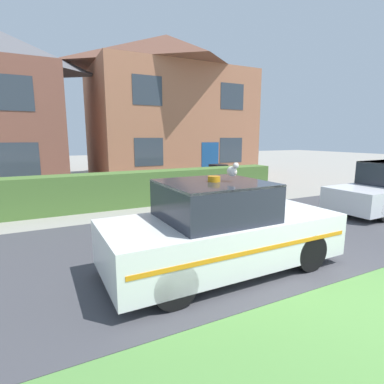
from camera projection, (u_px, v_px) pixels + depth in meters
name	position (u px, v px, depth m)	size (l,w,h in m)	color
ground_plane	(379.00, 304.00, 4.27)	(80.00, 80.00, 0.00)	gray
road_strip	(239.00, 236.00, 7.24)	(28.00, 5.35, 0.01)	#424247
garden_hedge	(133.00, 189.00, 10.37)	(11.25, 0.86, 1.18)	#4C7233
police_car	(221.00, 229.00, 5.30)	(4.23, 1.84, 1.69)	black
cat	(233.00, 170.00, 5.01)	(0.18, 0.29, 0.25)	silver
house_right	(167.00, 107.00, 17.35)	(8.74, 6.81, 7.99)	#A86B4C
wheelie_bin	(218.00, 178.00, 13.29)	(0.64, 0.72, 1.17)	black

